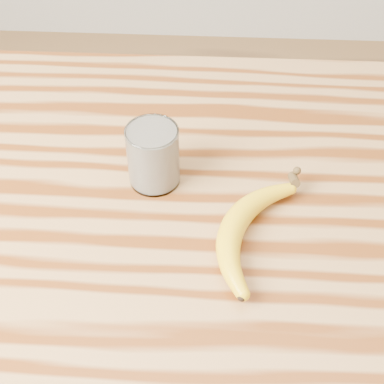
{
  "coord_description": "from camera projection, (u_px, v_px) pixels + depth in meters",
  "views": [
    {
      "loc": [
        -0.13,
        -0.59,
        1.54
      ],
      "look_at": [
        -0.16,
        -0.03,
        0.93
      ],
      "focal_mm": 50.0,
      "sensor_mm": 36.0,
      "label": 1
    }
  ],
  "objects": [
    {
      "name": "table",
      "position": [
        280.0,
        245.0,
        0.96
      ],
      "size": [
        1.2,
        0.8,
        0.9
      ],
      "color": "#A67342",
      "rests_on": "ground"
    },
    {
      "name": "smoothie_glass",
      "position": [
        153.0,
        156.0,
        0.85
      ],
      "size": [
        0.08,
        0.08,
        0.11
      ],
      "color": "white",
      "rests_on": "table"
    },
    {
      "name": "banana",
      "position": [
        233.0,
        225.0,
        0.8
      ],
      "size": [
        0.23,
        0.34,
        0.04
      ],
      "primitive_type": null,
      "rotation": [
        0.0,
        0.0,
        -0.37
      ],
      "color": "yellow",
      "rests_on": "table"
    }
  ]
}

